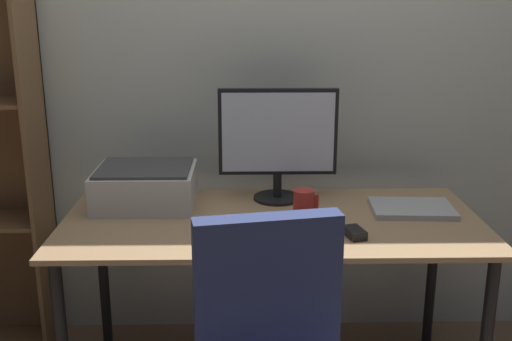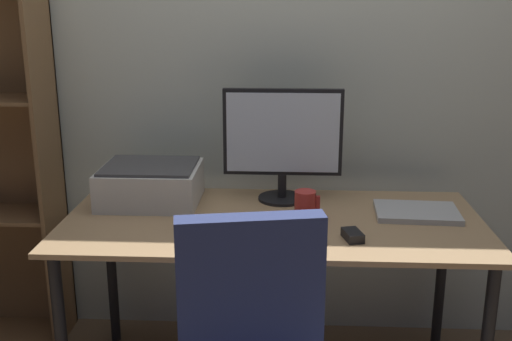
{
  "view_description": "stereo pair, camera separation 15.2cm",
  "coord_description": "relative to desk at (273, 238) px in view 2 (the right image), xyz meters",
  "views": [
    {
      "loc": [
        -0.1,
        -2.21,
        1.56
      ],
      "look_at": [
        -0.06,
        -0.04,
        0.95
      ],
      "focal_mm": 42.81,
      "sensor_mm": 36.0,
      "label": 1
    },
    {
      "loc": [
        0.05,
        -2.21,
        1.56
      ],
      "look_at": [
        -0.06,
        -0.04,
        0.95
      ],
      "focal_mm": 42.81,
      "sensor_mm": 36.0,
      "label": 2
    }
  ],
  "objects": [
    {
      "name": "back_wall",
      "position": [
        0.0,
        0.55,
        0.64
      ],
      "size": [
        6.4,
        0.1,
        2.6
      ],
      "primitive_type": "cube",
      "color": "beige",
      "rests_on": "ground"
    },
    {
      "name": "desk",
      "position": [
        0.0,
        0.0,
        0.0
      ],
      "size": [
        1.61,
        0.76,
        0.74
      ],
      "color": "tan",
      "rests_on": "ground"
    },
    {
      "name": "monitor",
      "position": [
        0.03,
        0.24,
        0.34
      ],
      "size": [
        0.49,
        0.2,
        0.47
      ],
      "color": "black",
      "rests_on": "desk"
    },
    {
      "name": "keyboard",
      "position": [
        0.05,
        -0.21,
        0.09
      ],
      "size": [
        0.29,
        0.12,
        0.02
      ],
      "primitive_type": "cube",
      "rotation": [
        0.0,
        0.0,
        0.02
      ],
      "color": "#B7BABC",
      "rests_on": "desk"
    },
    {
      "name": "mouse",
      "position": [
        0.29,
        -0.19,
        0.09
      ],
      "size": [
        0.08,
        0.11,
        0.03
      ],
      "primitive_type": "cube",
      "rotation": [
        0.0,
        0.0,
        0.26
      ],
      "color": "black",
      "rests_on": "desk"
    },
    {
      "name": "coffee_mug",
      "position": [
        0.12,
        0.02,
        0.13
      ],
      "size": [
        0.1,
        0.08,
        0.11
      ],
      "color": "#B72D28",
      "rests_on": "desk"
    },
    {
      "name": "laptop",
      "position": [
        0.56,
        0.08,
        0.09
      ],
      "size": [
        0.33,
        0.25,
        0.02
      ],
      "primitive_type": "cube",
      "rotation": [
        0.0,
        0.0,
        -0.05
      ],
      "color": "#B7BABC",
      "rests_on": "desk"
    },
    {
      "name": "printer",
      "position": [
        -0.51,
        0.18,
        0.16
      ],
      "size": [
        0.4,
        0.34,
        0.16
      ],
      "color": "silver",
      "rests_on": "desk"
    }
  ]
}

